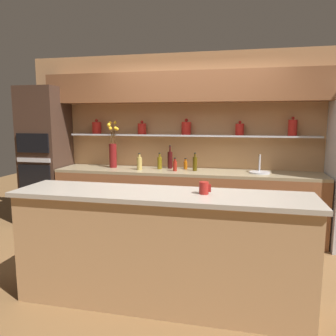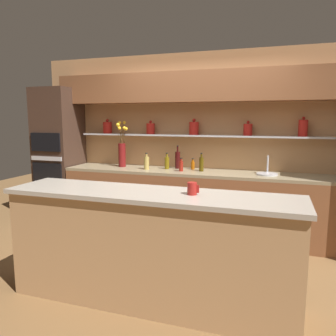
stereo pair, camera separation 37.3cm
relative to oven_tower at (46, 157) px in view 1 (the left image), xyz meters
name	(u,v)px [view 1 (the left image)]	position (x,y,z in m)	size (l,w,h in m)	color
ground_plane	(174,272)	(2.29, -1.24, -1.06)	(12.00, 12.00, 0.00)	brown
back_wall_unit	(195,126)	(2.29, 0.29, 0.49)	(5.20, 0.44, 2.60)	tan
back_counter_unit	(185,202)	(2.20, 0.00, -0.60)	(3.75, 0.62, 0.92)	brown
island_counter	(161,248)	(2.29, -1.85, -0.55)	(2.61, 0.61, 1.02)	tan
oven_tower	(46,157)	(0.00, 0.00, 0.00)	(0.61, 0.64, 2.12)	#3D281E
flower_vase	(113,151)	(1.08, 0.07, 0.10)	(0.16, 0.15, 0.70)	maroon
sink_fixture	(260,171)	(3.22, 0.01, -0.12)	(0.27, 0.27, 0.25)	#B7B7BC
bottle_sauce_0	(175,165)	(2.06, -0.06, -0.06)	(0.06, 0.06, 0.19)	maroon
bottle_wine_1	(170,160)	(1.94, 0.17, -0.01)	(0.07, 0.07, 0.34)	#380C0C
bottle_oil_2	(160,163)	(1.81, 0.08, -0.05)	(0.07, 0.07, 0.24)	brown
bottle_spirit_3	(139,163)	(1.54, -0.06, -0.04)	(0.08, 0.08, 0.24)	tan
bottle_oil_4	(195,163)	(2.33, 0.02, -0.04)	(0.06, 0.06, 0.26)	#47380A
bottle_sauce_5	(185,165)	(2.18, 0.16, -0.08)	(0.05, 0.05, 0.16)	#9E4C0A
coffee_mug	(204,188)	(2.67, -1.82, 0.01)	(0.10, 0.08, 0.10)	maroon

